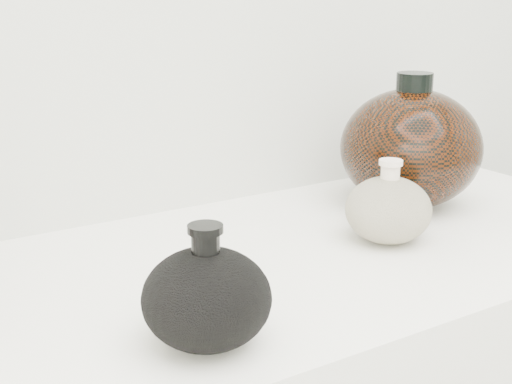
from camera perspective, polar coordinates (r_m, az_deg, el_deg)
black_gourd_vase at (r=0.69m, az=-3.97°, el=-8.43°), size 0.16×0.16×0.12m
cream_gourd_vase at (r=0.98m, az=10.54°, el=-1.35°), size 0.15×0.15×0.12m
right_round_pot at (r=1.14m, az=12.26°, el=3.50°), size 0.24×0.24×0.21m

